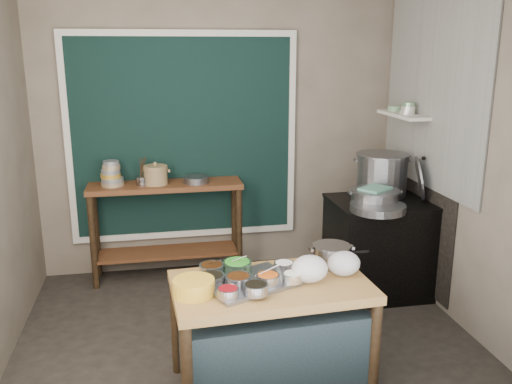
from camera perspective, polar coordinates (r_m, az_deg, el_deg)
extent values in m
cube|color=#2D2822|center=(4.43, -1.12, -14.90)|extent=(3.50, 3.00, 0.02)
cube|color=#77695B|center=(5.40, -3.94, 6.42)|extent=(3.50, 0.02, 2.80)
cube|color=#77695B|center=(4.56, 21.20, 3.88)|extent=(0.02, 3.00, 2.80)
cube|color=black|center=(5.34, -7.63, 5.68)|extent=(2.10, 0.02, 1.90)
cube|color=#B2B2AA|center=(4.96, 18.09, 10.22)|extent=(0.02, 1.70, 1.70)
cube|color=black|center=(5.26, 16.62, -2.24)|extent=(0.01, 1.30, 1.30)
cube|color=beige|center=(5.20, 15.26, 7.84)|extent=(0.22, 0.70, 0.03)
cube|color=olive|center=(3.66, 1.55, -14.86)|extent=(1.28, 0.78, 0.75)
cube|color=#5A2F19|center=(5.36, -9.32, -4.01)|extent=(1.45, 0.40, 0.95)
cube|color=black|center=(5.09, 12.98, -5.80)|extent=(0.90, 0.68, 0.85)
cube|color=black|center=(4.96, 13.27, -1.04)|extent=(0.92, 0.69, 0.03)
cube|color=gray|center=(3.46, -0.73, -9.52)|extent=(0.66, 0.58, 0.02)
cylinder|color=gray|center=(3.40, 1.26, -9.18)|extent=(0.15, 0.15, 0.06)
cylinder|color=gray|center=(3.39, -4.75, -9.24)|extent=(0.17, 0.17, 0.07)
cylinder|color=gray|center=(3.27, -0.04, -10.16)|extent=(0.15, 0.15, 0.06)
cylinder|color=gray|center=(3.55, -4.68, -8.11)|extent=(0.16, 0.16, 0.07)
cylinder|color=gray|center=(3.59, 2.97, -7.85)|extent=(0.13, 0.13, 0.06)
cylinder|color=gray|center=(3.38, -1.88, -9.32)|extent=(0.16, 0.16, 0.07)
cylinder|color=silver|center=(3.44, 3.84, -8.94)|extent=(0.12, 0.12, 0.06)
cylinder|color=gray|center=(3.24, -2.96, -10.52)|extent=(0.13, 0.13, 0.06)
cylinder|color=gray|center=(3.56, -1.98, -7.89)|extent=(0.19, 0.19, 0.08)
cylinder|color=gold|center=(3.33, -6.58, -9.91)|extent=(0.29, 0.29, 0.10)
ellipsoid|color=white|center=(3.48, 5.66, -8.05)|extent=(0.27, 0.24, 0.18)
ellipsoid|color=white|center=(3.61, 9.23, -7.43)|extent=(0.25, 0.23, 0.16)
cylinder|color=tan|center=(5.22, -14.92, 0.85)|extent=(0.21, 0.21, 0.04)
cylinder|color=gray|center=(5.22, -14.95, 1.27)|extent=(0.20, 0.20, 0.04)
cylinder|color=gold|center=(5.21, -14.97, 1.69)|extent=(0.18, 0.18, 0.04)
cylinder|color=gray|center=(5.20, -15.00, 2.12)|extent=(0.18, 0.18, 0.04)
cylinder|color=tan|center=(5.19, -15.03, 2.54)|extent=(0.17, 0.17, 0.04)
cylinder|color=gray|center=(5.18, -15.06, 2.97)|extent=(0.15, 0.15, 0.04)
cylinder|color=gray|center=(5.19, -11.82, 1.19)|extent=(0.16, 0.16, 0.08)
cylinder|color=gray|center=(5.20, -6.32, 1.31)|extent=(0.30, 0.30, 0.06)
cylinder|color=gray|center=(5.02, 16.87, 1.37)|extent=(0.24, 0.41, 0.39)
cube|color=#549183|center=(4.74, 12.44, 0.36)|extent=(0.32, 0.30, 0.02)
cylinder|color=gray|center=(4.61, 12.69, -1.62)|extent=(0.58, 0.58, 0.06)
cylinder|color=silver|center=(5.13, 15.69, 8.08)|extent=(0.13, 0.13, 0.04)
cylinder|color=silver|center=(5.12, 15.71, 8.48)|extent=(0.13, 0.13, 0.04)
cylinder|color=gray|center=(5.12, 15.74, 8.88)|extent=(0.12, 0.12, 0.04)
cylinder|color=gray|center=(5.37, 14.40, 8.51)|extent=(0.13, 0.13, 0.05)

